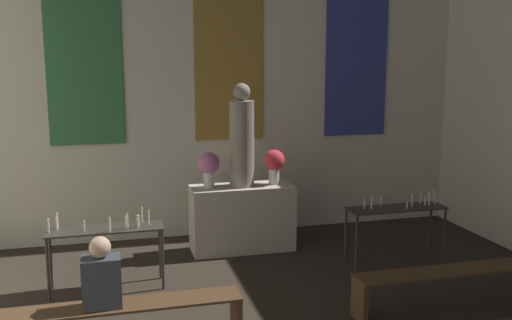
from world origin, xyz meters
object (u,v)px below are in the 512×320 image
at_px(flower_vase_right, 274,163).
at_px(person_seated, 101,276).
at_px(pew_back_right, 456,279).
at_px(statue, 242,139).
at_px(candle_rack_right, 397,214).
at_px(pew_back_left, 118,316).
at_px(altar, 242,218).
at_px(flower_vase_left, 209,166).
at_px(candle_rack_left, 106,236).

bearing_deg(flower_vase_right, person_seated, -133.51).
bearing_deg(pew_back_right, statue, 125.44).
height_order(candle_rack_right, pew_back_right, candle_rack_right).
height_order(statue, pew_back_left, statue).
relative_size(candle_rack_right, person_seated, 2.00).
bearing_deg(person_seated, pew_back_right, 0.00).
bearing_deg(candle_rack_right, pew_back_right, -93.83).
bearing_deg(candle_rack_right, altar, 152.46).
distance_m(pew_back_left, person_seated, 0.44).
bearing_deg(statue, pew_back_left, -125.44).
distance_m(altar, person_seated, 3.27).
xyz_separation_m(flower_vase_left, candle_rack_left, (-1.45, -1.02, -0.61)).
xyz_separation_m(flower_vase_left, candle_rack_right, (2.43, -1.02, -0.61)).
height_order(altar, pew_back_left, altar).
xyz_separation_m(statue, pew_back_right, (1.84, -2.59, -1.29)).
bearing_deg(flower_vase_left, altar, 0.00).
distance_m(candle_rack_right, person_seated, 4.23).
bearing_deg(person_seated, pew_back_left, 0.00).
relative_size(flower_vase_left, pew_back_left, 0.21).
relative_size(flower_vase_left, candle_rack_right, 0.37).
distance_m(candle_rack_left, candle_rack_right, 3.88).
distance_m(statue, candle_rack_right, 2.40).
bearing_deg(candle_rack_right, person_seated, -158.14).
distance_m(statue, flower_vase_left, 0.61).
xyz_separation_m(candle_rack_left, person_seated, (-0.04, -1.57, 0.10)).
bearing_deg(candle_rack_right, pew_back_left, -157.46).
bearing_deg(person_seated, altar, 52.69).
bearing_deg(person_seated, flower_vase_right, 46.49).
bearing_deg(flower_vase_left, person_seated, -119.91).
relative_size(flower_vase_left, flower_vase_right, 1.00).
height_order(candle_rack_left, person_seated, person_seated).
relative_size(altar, flower_vase_right, 2.91).
bearing_deg(candle_rack_right, flower_vase_right, 145.24).
distance_m(statue, person_seated, 3.37).
height_order(flower_vase_right, person_seated, flower_vase_right).
height_order(statue, flower_vase_right, statue).
bearing_deg(statue, pew_back_right, -54.56).
distance_m(altar, flower_vase_right, 0.94).
bearing_deg(pew_back_left, flower_vase_right, 48.05).
bearing_deg(person_seated, candle_rack_right, 21.86).
relative_size(candle_rack_right, pew_back_left, 0.58).
bearing_deg(pew_back_right, person_seated, -180.00).
height_order(altar, person_seated, person_seated).
height_order(flower_vase_left, candle_rack_left, flower_vase_left).
xyz_separation_m(altar, candle_rack_left, (-1.93, -1.02, 0.19)).
relative_size(candle_rack_right, pew_back_right, 0.58).
xyz_separation_m(pew_back_right, person_seated, (-3.82, -0.00, 0.42)).
bearing_deg(altar, candle_rack_left, -152.25).
bearing_deg(person_seated, flower_vase_left, 60.09).
xyz_separation_m(altar, candle_rack_right, (1.95, -1.02, 0.19)).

